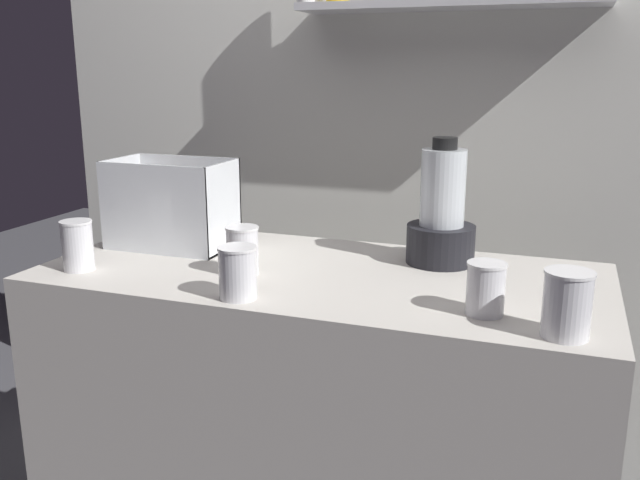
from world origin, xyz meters
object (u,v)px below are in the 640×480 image
(juice_cup_mango_right, at_px, (485,292))
(juice_cup_carrot_far_right, at_px, (567,307))
(juice_cup_mango_far_left, at_px, (78,248))
(juice_cup_carrot_left, at_px, (243,254))
(juice_cup_mango_middle, at_px, (238,275))
(blender_pitcher, at_px, (442,218))
(carrot_display_bin, at_px, (170,219))

(juice_cup_mango_right, distance_m, juice_cup_carrot_far_right, 0.17)
(juice_cup_mango_far_left, distance_m, juice_cup_mango_right, 1.00)
(juice_cup_carrot_left, bearing_deg, juice_cup_mango_middle, -67.14)
(blender_pitcher, relative_size, juice_cup_carrot_far_right, 2.50)
(juice_cup_carrot_left, bearing_deg, juice_cup_mango_far_left, -165.35)
(carrot_display_bin, height_order, juice_cup_carrot_left, carrot_display_bin)
(juice_cup_mango_far_left, xyz_separation_m, juice_cup_carrot_far_right, (1.15, -0.05, 0.00))
(blender_pitcher, xyz_separation_m, juice_cup_mango_right, (0.16, -0.35, -0.07))
(blender_pitcher, bearing_deg, juice_cup_carrot_left, -148.50)
(juice_cup_mango_right, bearing_deg, juice_cup_carrot_left, 172.32)
(juice_cup_mango_far_left, height_order, juice_cup_carrot_left, juice_cup_mango_far_left)
(blender_pitcher, distance_m, juice_cup_carrot_far_right, 0.53)
(juice_cup_carrot_left, height_order, juice_cup_mango_middle, juice_cup_carrot_left)
(blender_pitcher, bearing_deg, juice_cup_mango_right, -65.94)
(juice_cup_mango_far_left, xyz_separation_m, juice_cup_mango_right, (1.00, 0.03, -0.01))
(juice_cup_mango_middle, bearing_deg, carrot_display_bin, 138.23)
(blender_pitcher, xyz_separation_m, juice_cup_carrot_left, (-0.44, -0.27, -0.07))
(blender_pitcher, xyz_separation_m, juice_cup_carrot_far_right, (0.31, -0.42, -0.06))
(blender_pitcher, relative_size, juice_cup_mango_far_left, 2.58)
(carrot_display_bin, relative_size, blender_pitcher, 1.02)
(carrot_display_bin, xyz_separation_m, juice_cup_mango_middle, (0.38, -0.34, -0.03))
(juice_cup_mango_far_left, distance_m, juice_cup_mango_middle, 0.48)
(blender_pitcher, bearing_deg, juice_cup_carrot_far_right, -53.34)
(juice_cup_mango_far_left, relative_size, juice_cup_mango_right, 1.14)
(carrot_display_bin, xyz_separation_m, juice_cup_carrot_far_right, (1.06, -0.33, -0.02))
(blender_pitcher, height_order, juice_cup_carrot_left, blender_pitcher)
(carrot_display_bin, distance_m, juice_cup_carrot_far_right, 1.11)
(carrot_display_bin, distance_m, juice_cup_mango_middle, 0.51)
(carrot_display_bin, relative_size, juice_cup_carrot_far_right, 2.56)
(carrot_display_bin, relative_size, juice_cup_mango_right, 3.01)
(carrot_display_bin, height_order, juice_cup_mango_far_left, carrot_display_bin)
(juice_cup_mango_middle, bearing_deg, juice_cup_carrot_far_right, 0.91)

